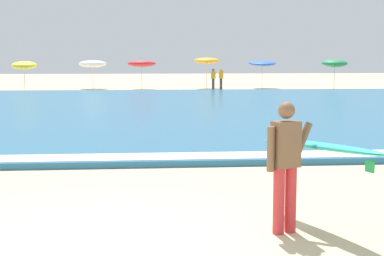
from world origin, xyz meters
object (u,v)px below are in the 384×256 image
(beach_umbrella_2, at_px, (93,64))
(beach_umbrella_6, at_px, (335,63))
(beachgoer_near_row_left, at_px, (213,79))
(beach_umbrella_3, at_px, (142,64))
(beachgoer_near_row_mid, at_px, (221,78))
(beach_umbrella_4, at_px, (207,61))
(surfer_with_board, at_px, (301,154))
(beach_umbrella_5, at_px, (262,63))
(beach_umbrella_1, at_px, (24,65))

(beach_umbrella_2, bearing_deg, beach_umbrella_6, -6.49)
(beachgoer_near_row_left, bearing_deg, beach_umbrella_3, 159.49)
(beach_umbrella_6, xyz_separation_m, beachgoer_near_row_mid, (-8.67, -0.54, -1.09))
(beach_umbrella_4, bearing_deg, beach_umbrella_2, 177.93)
(beach_umbrella_6, height_order, beachgoer_near_row_mid, beach_umbrella_6)
(beach_umbrella_6, distance_m, beachgoer_near_row_mid, 8.76)
(surfer_with_board, bearing_deg, beach_umbrella_6, 70.52)
(beach_umbrella_6, height_order, beachgoer_near_row_left, beach_umbrella_6)
(surfer_with_board, distance_m, beachgoer_near_row_left, 34.03)
(beach_umbrella_3, bearing_deg, beach_umbrella_2, 161.13)
(beach_umbrella_3, bearing_deg, beach_umbrella_4, 10.89)
(beach_umbrella_5, bearing_deg, beach_umbrella_6, -17.16)
(beach_umbrella_2, xyz_separation_m, beach_umbrella_4, (8.68, -0.31, 0.25))
(beach_umbrella_3, relative_size, beach_umbrella_4, 0.92)
(beach_umbrella_6, bearing_deg, beach_umbrella_2, 173.51)
(beach_umbrella_2, distance_m, beachgoer_near_row_left, 9.44)
(beach_umbrella_4, relative_size, beach_umbrella_5, 1.10)
(beach_umbrella_4, distance_m, beachgoer_near_row_left, 3.14)
(surfer_with_board, height_order, beach_umbrella_1, beach_umbrella_1)
(beach_umbrella_2, xyz_separation_m, beach_umbrella_5, (12.98, -0.47, 0.03))
(beach_umbrella_1, xyz_separation_m, beachgoer_near_row_left, (13.50, -1.03, -0.96))
(beach_umbrella_6, distance_m, beachgoer_near_row_left, 9.45)
(surfer_with_board, height_order, beachgoer_near_row_left, surfer_with_board)
(beach_umbrella_4, xyz_separation_m, beach_umbrella_5, (4.30, -0.15, -0.21))
(beach_umbrella_1, xyz_separation_m, beach_umbrella_2, (4.67, 2.16, 0.07))
(beach_umbrella_1, xyz_separation_m, beach_umbrella_3, (8.38, 0.89, 0.10))
(beach_umbrella_2, relative_size, beach_umbrella_5, 0.99)
(beach_umbrella_1, relative_size, beach_umbrella_2, 1.00)
(beach_umbrella_6, bearing_deg, beachgoer_near_row_mid, -176.43)
(surfer_with_board, relative_size, beachgoer_near_row_mid, 1.59)
(surfer_with_board, relative_size, beachgoer_near_row_left, 1.59)
(beach_umbrella_3, relative_size, beach_umbrella_5, 1.01)
(beach_umbrella_6, bearing_deg, beach_umbrella_4, 169.53)
(beach_umbrella_5, bearing_deg, beach_umbrella_1, -174.53)
(beach_umbrella_5, height_order, beachgoer_near_row_left, beach_umbrella_5)
(beach_umbrella_3, distance_m, beach_umbrella_6, 14.46)
(beach_umbrella_3, distance_m, beach_umbrella_4, 5.06)
(surfer_with_board, bearing_deg, beachgoer_near_row_left, 84.84)
(surfer_with_board, relative_size, beach_umbrella_6, 1.10)
(surfer_with_board, height_order, beach_umbrella_5, beach_umbrella_5)
(beach_umbrella_2, height_order, beachgoer_near_row_mid, beach_umbrella_2)
(surfer_with_board, xyz_separation_m, beach_umbrella_2, (-5.77, 37.08, 0.84))
(beach_umbrella_1, height_order, beachgoer_near_row_mid, beach_umbrella_1)
(beach_umbrella_1, distance_m, beach_umbrella_3, 8.43)
(beach_umbrella_3, height_order, beachgoer_near_row_left, beach_umbrella_3)
(beach_umbrella_3, relative_size, beachgoer_near_row_left, 1.39)
(beach_umbrella_1, bearing_deg, beachgoer_near_row_left, -4.35)
(beach_umbrella_2, bearing_deg, beach_umbrella_4, -2.07)
(surfer_with_board, height_order, beach_umbrella_6, beach_umbrella_6)
(surfer_with_board, distance_m, beach_umbrella_1, 36.46)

